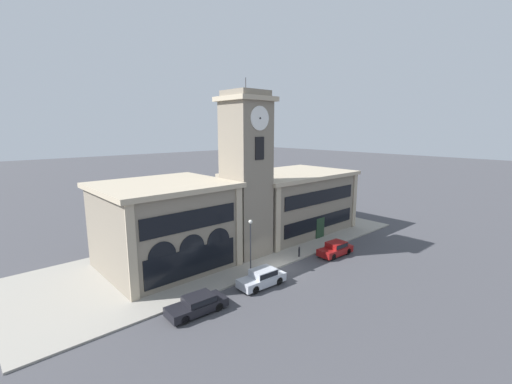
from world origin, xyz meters
name	(u,v)px	position (x,y,z in m)	size (l,w,h in m)	color
ground_plane	(280,268)	(0.00, 0.00, 0.00)	(300.00, 300.00, 0.00)	#424247
sidewalk_kerb	(232,248)	(0.00, 7.41, 0.07)	(43.39, 14.81, 0.15)	gray
clock_tower	(246,175)	(0.00, 4.98, 8.49)	(4.69, 4.69, 18.07)	gray
town_hall_left_wing	(164,225)	(-7.85, 7.86, 4.14)	(11.81, 10.52, 8.23)	gray
town_hall_right_wing	(290,201)	(10.00, 7.87, 3.86)	(16.10, 10.52, 7.67)	gray
parked_car_near	(198,304)	(-10.29, -1.56, 0.68)	(4.51, 2.00, 1.28)	black
parked_car_mid	(262,277)	(-3.85, -1.56, 0.76)	(4.32, 1.95, 1.46)	#B2B7C1
parked_car_far	(336,248)	(6.79, -1.56, 0.75)	(4.14, 1.93, 1.44)	maroon
street_lamp	(251,238)	(-3.21, 0.65, 3.56)	(0.36, 0.36, 5.10)	#4C4C51
bollard	(299,252)	(3.33, 0.49, 0.67)	(0.18, 0.18, 1.06)	black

